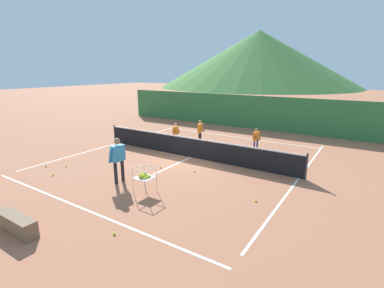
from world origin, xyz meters
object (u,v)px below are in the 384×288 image
object	(u,v)px
tennis_ball_1	(53,175)
tennis_ball_8	(256,201)
tennis_net	(191,147)
tennis_ball_5	(114,234)
ball_cart	(144,176)
courtside_bench	(16,224)
tennis_ball_3	(66,166)
tennis_ball_9	(161,167)
tennis_ball_4	(46,166)
tennis_ball_0	(151,165)
instructor	(118,156)
student_0	(176,132)
tennis_ball_6	(194,171)
student_2	(256,138)
tennis_ball_7	(162,154)
tennis_ball_2	(210,166)

from	to	relation	value
tennis_ball_1	tennis_ball_8	world-z (taller)	same
tennis_net	tennis_ball_5	xyz separation A→B (m)	(1.95, -6.56, -0.47)
ball_cart	courtside_bench	xyz separation A→B (m)	(-1.13, -3.63, -0.36)
tennis_ball_3	tennis_ball_9	world-z (taller)	same
tennis_ball_4	courtside_bench	bearing A→B (deg)	-37.57
courtside_bench	tennis_ball_0	bearing A→B (deg)	94.66
ball_cart	tennis_ball_5	world-z (taller)	ball_cart
tennis_ball_0	tennis_ball_3	distance (m)	3.67
courtside_bench	instructor	bearing A→B (deg)	94.03
student_0	tennis_ball_6	bearing A→B (deg)	-44.37
student_2	tennis_ball_9	xyz separation A→B (m)	(-2.49, -4.65, -0.69)
tennis_ball_3	tennis_ball_9	bearing A→B (deg)	30.99
tennis_ball_4	tennis_ball_7	xyz separation A→B (m)	(3.06, 4.12, 0.00)
tennis_ball_9	student_2	bearing A→B (deg)	61.81
student_0	student_2	distance (m)	4.44
tennis_ball_3	courtside_bench	distance (m)	5.11
tennis_ball_1	tennis_ball_5	xyz separation A→B (m)	(5.20, -1.53, 0.00)
instructor	tennis_ball_4	size ratio (longest dim) A/B	24.94
tennis_net	tennis_ball_1	world-z (taller)	tennis_net
tennis_ball_6	tennis_ball_5	bearing A→B (deg)	-81.67
instructor	tennis_ball_6	distance (m)	3.16
tennis_ball_4	tennis_ball_6	distance (m)	6.44
tennis_net	tennis_ball_4	world-z (taller)	tennis_net
tennis_ball_9	tennis_ball_0	bearing A→B (deg)	-176.17
ball_cart	tennis_ball_5	distance (m)	2.65
tennis_net	student_2	size ratio (longest dim) A/B	8.72
tennis_ball_3	tennis_ball_5	xyz separation A→B (m)	(5.72, -2.45, 0.00)
tennis_ball_5	tennis_ball_6	xyz separation A→B (m)	(-0.72, 4.94, 0.00)
tennis_ball_5	tennis_ball_8	bearing A→B (deg)	57.55
student_2	tennis_ball_2	bearing A→B (deg)	-103.45
courtside_bench	student_2	bearing A→B (deg)	76.47
student_2	tennis_ball_2	distance (m)	3.53
ball_cart	tennis_ball_6	size ratio (longest dim) A/B	13.22
tennis_ball_4	tennis_ball_5	size ratio (longest dim) A/B	1.00
tennis_ball_0	student_2	bearing A→B (deg)	57.38
tennis_ball_2	tennis_ball_4	xyz separation A→B (m)	(-5.94, -3.89, 0.00)
tennis_ball_6	tennis_ball_1	bearing A→B (deg)	-142.73
tennis_ball_3	tennis_ball_5	world-z (taller)	same
tennis_ball_2	tennis_ball_9	bearing A→B (deg)	-142.67
student_2	tennis_ball_6	distance (m)	4.46
student_2	ball_cart	world-z (taller)	student_2
tennis_net	tennis_ball_8	world-z (taller)	tennis_net
tennis_ball_4	tennis_ball_9	world-z (taller)	same
tennis_ball_4	courtside_bench	distance (m)	5.32
instructor	tennis_ball_1	bearing A→B (deg)	-159.96
tennis_ball_1	tennis_ball_9	distance (m)	4.28
tennis_ball_6	tennis_ball_8	world-z (taller)	same
instructor	tennis_ball_1	xyz separation A→B (m)	(-2.71, -0.99, -0.98)
courtside_bench	tennis_ball_5	bearing A→B (deg)	29.74
tennis_ball_1	tennis_ball_7	world-z (taller)	same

